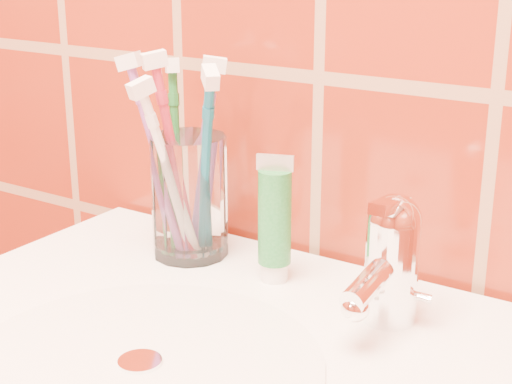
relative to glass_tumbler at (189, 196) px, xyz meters
The scene contains 9 objects.
glass_tumbler is the anchor object (origin of this frame).
toothpaste_tube 0.11m from the glass_tumbler, ahead, with size 0.04×0.03×0.13m.
faucet 0.25m from the glass_tumbler, ahead, with size 0.05×0.11×0.12m.
toothbrush_0 0.06m from the glass_tumbler, 26.68° to the right, with size 0.08×0.08×0.22m, color #0D5873, non-canonical shape.
toothbrush_1 0.05m from the glass_tumbler, 88.54° to the right, with size 0.04×0.08×0.21m, color white, non-canonical shape.
toothbrush_2 0.04m from the glass_tumbler, behind, with size 0.04×0.04×0.22m, color #1E712C, non-canonical shape.
toothbrush_3 0.05m from the glass_tumbler, 146.12° to the right, with size 0.08×0.04×0.22m, color #884594, non-canonical shape.
toothbrush_4 0.04m from the glass_tumbler, 74.57° to the left, with size 0.05×0.04×0.22m, color #7F4EA8, non-canonical shape.
toothbrush_5 0.05m from the glass_tumbler, 94.45° to the right, with size 0.04×0.05×0.23m, color #AA243B, non-canonical shape.
Camera 1 is at (0.38, 0.49, 1.18)m, focal length 55.00 mm.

